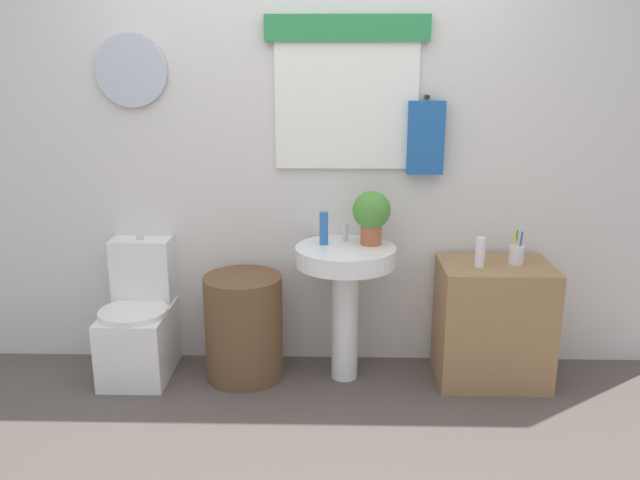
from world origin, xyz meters
TOP-DOWN VIEW (x-y plane):
  - ground_plane at (0.00, 0.00)m, footprint 8.00×8.00m
  - back_wall at (0.00, 1.15)m, footprint 4.40×0.18m
  - toilet at (-0.96, 0.89)m, footprint 0.38×0.51m
  - laundry_hamper at (-0.35, 0.85)m, footprint 0.44×0.44m
  - pedestal_sink at (0.22, 0.85)m, footprint 0.55×0.55m
  - faucet at (0.22, 0.97)m, footprint 0.03×0.03m
  - wooden_cabinet at (1.05, 0.85)m, footprint 0.61×0.44m
  - soap_bottle at (0.10, 0.90)m, footprint 0.05×0.05m
  - potted_plant at (0.36, 0.91)m, footprint 0.21×0.21m
  - lotion_bottle at (0.94, 0.81)m, footprint 0.05×0.05m
  - toothbrush_cup at (1.15, 0.87)m, footprint 0.08×0.08m

SIDE VIEW (x-z plane):
  - ground_plane at x=0.00m, z-range 0.00..0.00m
  - toilet at x=-0.96m, z-range -0.10..0.69m
  - laundry_hamper at x=-0.35m, z-range 0.00..0.60m
  - wooden_cabinet at x=1.05m, z-range 0.00..0.68m
  - pedestal_sink at x=0.22m, z-range 0.21..0.98m
  - toothbrush_cup at x=1.15m, z-range 0.64..0.83m
  - lotion_bottle at x=0.94m, z-range 0.68..0.84m
  - faucet at x=0.22m, z-range 0.77..0.87m
  - soap_bottle at x=0.10m, z-range 0.77..0.96m
  - potted_plant at x=0.36m, z-range 0.80..1.10m
  - back_wall at x=0.00m, z-range 0.01..2.61m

